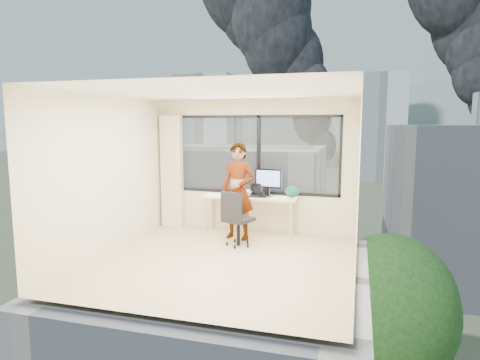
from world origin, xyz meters
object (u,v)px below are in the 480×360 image
(desk, at_px, (249,215))
(chair, at_px, (238,218))
(monitor, at_px, (268,182))
(game_console, at_px, (253,192))
(person, at_px, (238,191))
(laptop, at_px, (258,191))
(handbag, at_px, (292,191))

(desk, bearing_deg, chair, -89.43)
(monitor, height_order, game_console, monitor)
(chair, height_order, person, person)
(person, bearing_deg, monitor, 57.27)
(chair, xyz_separation_m, person, (-0.13, 0.44, 0.40))
(laptop, xyz_separation_m, handbag, (0.63, 0.15, -0.01))
(desk, distance_m, person, 0.64)
(game_console, bearing_deg, chair, -105.87)
(handbag, bearing_deg, chair, -127.74)
(desk, xyz_separation_m, game_console, (0.01, 0.24, 0.42))
(monitor, relative_size, handbag, 1.99)
(person, xyz_separation_m, game_console, (0.13, 0.59, -0.10))
(chair, distance_m, person, 0.60)
(chair, bearing_deg, game_console, 109.72)
(person, distance_m, handbag, 1.05)
(person, bearing_deg, desk, 82.01)
(chair, relative_size, laptop, 2.80)
(game_console, height_order, laptop, laptop)
(chair, bearing_deg, monitor, 90.04)
(monitor, height_order, laptop, monitor)
(desk, relative_size, monitor, 3.39)
(person, bearing_deg, chair, -62.35)
(chair, xyz_separation_m, game_console, (0.01, 1.03, 0.29))
(desk, distance_m, monitor, 0.74)
(monitor, height_order, handbag, monitor)
(monitor, bearing_deg, desk, -150.40)
(chair, xyz_separation_m, handbag, (0.79, 0.94, 0.35))
(chair, relative_size, person, 0.56)
(monitor, bearing_deg, person, -125.37)
(desk, distance_m, laptop, 0.51)
(chair, xyz_separation_m, laptop, (0.17, 0.79, 0.36))
(desk, relative_size, chair, 1.81)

